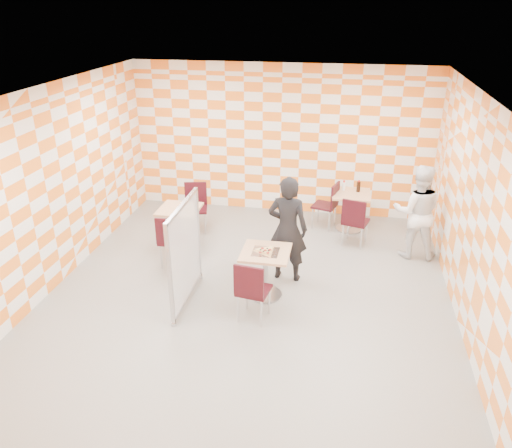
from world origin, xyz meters
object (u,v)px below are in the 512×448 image
(chair_main_front, at_px, (251,288))
(chair_second_side, at_px, (329,202))
(second_table, at_px, (351,205))
(soda_bottle, at_px, (359,187))
(empty_table, at_px, (180,221))
(chair_second_front, at_px, (355,219))
(sport_bottle, at_px, (344,186))
(chair_empty_far, at_px, (196,203))
(man_white, at_px, (417,212))
(main_table, at_px, (266,266))
(partition, at_px, (185,253))
(man_dark, at_px, (288,229))
(chair_empty_near, at_px, (171,238))

(chair_main_front, distance_m, chair_second_side, 3.42)
(second_table, distance_m, soda_bottle, 0.38)
(empty_table, xyz_separation_m, chair_second_front, (3.04, 0.58, 0.04))
(chair_second_front, bearing_deg, sport_bottle, 105.19)
(chair_empty_far, distance_m, man_white, 4.02)
(chair_second_side, relative_size, man_white, 0.56)
(main_table, bearing_deg, chair_second_side, 72.93)
(main_table, height_order, man_white, man_white)
(chair_empty_far, relative_size, partition, 0.60)
(sport_bottle, bearing_deg, main_table, -110.89)
(empty_table, xyz_separation_m, sport_bottle, (2.81, 1.43, 0.33))
(sport_bottle, relative_size, soda_bottle, 0.87)
(man_dark, bearing_deg, chair_second_front, -123.41)
(chair_second_side, height_order, man_dark, man_dark)
(chair_empty_near, distance_m, soda_bottle, 3.69)
(chair_second_side, relative_size, soda_bottle, 4.02)
(second_table, height_order, man_white, man_white)
(man_white, bearing_deg, partition, 32.41)
(man_dark, bearing_deg, second_table, -110.41)
(second_table, xyz_separation_m, chair_empty_near, (-2.87, -2.04, 0.04))
(chair_main_front, xyz_separation_m, chair_empty_near, (-1.58, 1.27, 0.00))
(chair_empty_near, xyz_separation_m, soda_bottle, (2.99, 2.15, 0.31))
(partition, bearing_deg, second_table, 51.91)
(empty_table, relative_size, chair_empty_far, 0.81)
(chair_main_front, distance_m, chair_empty_far, 3.23)
(main_table, distance_m, chair_second_front, 2.29)
(empty_table, relative_size, chair_second_front, 0.81)
(second_table, distance_m, chair_second_front, 0.72)
(man_dark, xyz_separation_m, man_white, (2.05, 1.15, -0.03))
(second_table, distance_m, chair_second_side, 0.41)
(chair_empty_far, height_order, partition, partition)
(chair_main_front, distance_m, man_dark, 1.36)
(empty_table, bearing_deg, chair_second_front, 10.73)
(chair_second_front, bearing_deg, chair_empty_far, 176.10)
(soda_bottle, bearing_deg, main_table, -115.96)
(sport_bottle, bearing_deg, partition, -124.97)
(chair_second_side, distance_m, partition, 3.53)
(empty_table, xyz_separation_m, chair_empty_far, (0.06, 0.78, 0.04))
(empty_table, xyz_separation_m, chair_empty_near, (0.10, -0.75, 0.04))
(main_table, relative_size, chair_empty_far, 0.81)
(chair_second_side, bearing_deg, chair_empty_near, -140.41)
(chair_empty_near, bearing_deg, chair_second_side, 39.59)
(partition, distance_m, soda_bottle, 3.91)
(main_table, distance_m, chair_empty_near, 1.76)
(second_table, bearing_deg, sport_bottle, 139.99)
(chair_second_front, distance_m, sport_bottle, 0.93)
(second_table, bearing_deg, chair_empty_near, -144.51)
(chair_empty_near, distance_m, man_dark, 1.93)
(chair_second_side, xyz_separation_m, chair_empty_near, (-2.46, -2.04, 0.00))
(chair_empty_near, distance_m, partition, 1.09)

